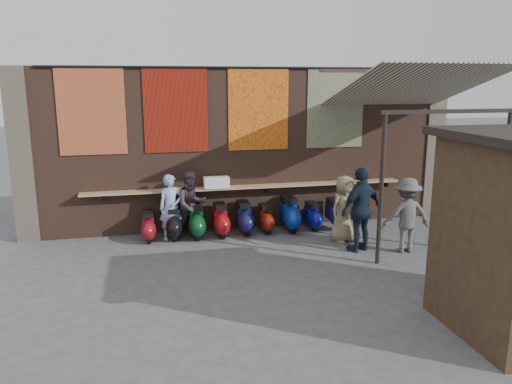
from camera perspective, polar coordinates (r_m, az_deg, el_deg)
ground at (r=10.50m, az=1.76°, el=-7.89°), size 70.00×70.00×0.00m
brick_wall at (r=12.58m, az=-1.28°, el=4.95°), size 10.00×0.40×4.00m
pier_left at (r=12.62m, az=-25.14°, el=3.79°), size 0.50×0.50×4.00m
pier_right at (r=14.53m, az=19.34°, el=5.28°), size 0.50×0.50×4.00m
eating_counter at (r=12.37m, az=-0.91°, el=0.60°), size 8.00×0.32×0.05m
shelf_box at (r=12.18m, az=-4.56°, el=1.11°), size 0.61×0.31×0.26m
tapestry_redgold at (r=12.06m, az=-18.29°, el=8.77°), size 1.50×0.02×2.00m
tapestry_sun at (r=12.04m, az=-9.14°, el=9.23°), size 1.50×0.02×2.00m
tapestry_orange at (r=12.33m, az=0.29°, el=9.47°), size 1.50×0.02×2.00m
tapestry_multi at (r=12.93m, az=9.07°, el=9.46°), size 1.50×0.02×2.00m
hang_rail at (r=12.24m, az=-1.10°, el=14.03°), size 9.50×0.06×0.06m
scooter_stool_0 at (r=11.97m, az=-12.21°, el=-3.86°), size 0.32×0.72×0.69m
scooter_stool_1 at (r=12.03m, az=-9.40°, el=-3.50°), size 0.35×0.79×0.75m
scooter_stool_2 at (r=12.01m, az=-6.84°, el=-3.33°), size 0.38×0.83×0.79m
scooter_stool_3 at (r=12.08m, az=-4.08°, el=-3.22°), size 0.37×0.81×0.77m
scooter_stool_4 at (r=12.24m, az=-1.36°, el=-2.96°), size 0.37×0.82×0.78m
scooter_stool_5 at (r=12.36m, az=1.09°, el=-3.06°), size 0.32×0.71×0.67m
scooter_stool_6 at (r=12.49m, az=3.84°, el=-2.51°), size 0.40×0.89×0.85m
scooter_stool_7 at (r=12.65m, az=6.47°, el=-2.77°), size 0.32×0.72×0.68m
scooter_stool_8 at (r=12.86m, az=8.98°, el=-2.46°), size 0.35×0.77×0.74m
diner_left at (r=11.86m, az=-9.69°, el=-1.72°), size 0.62×0.47×1.55m
diner_right at (r=11.91m, az=-7.38°, el=-1.45°), size 0.91×0.79×1.61m
shopper_navy at (r=11.09m, az=11.93°, el=-2.00°), size 1.18×0.81×1.86m
shopper_grey at (r=11.32m, az=16.81°, el=-2.55°), size 1.10×0.68×1.65m
shopper_tan at (r=11.70m, az=10.02°, el=-1.90°), size 0.90×0.77×1.57m
stall_sign at (r=9.08m, az=26.57°, el=1.15°), size 1.20×0.05×0.50m
stall_shelf at (r=9.32m, az=25.95°, el=-5.09°), size 2.20×0.13×0.06m
awning_canvas at (r=12.01m, az=17.46°, el=11.44°), size 3.20×3.28×0.97m
awning_ledger at (r=13.42m, az=14.10°, el=13.42°), size 3.30×0.08×0.12m
awning_header at (r=10.76m, az=21.31°, el=8.58°), size 3.00×0.08×0.08m
awning_post_left at (r=10.25m, az=14.12°, el=0.25°), size 0.09×0.09×3.10m
awning_post_right at (r=11.77m, az=26.38°, el=0.88°), size 0.09×0.09×3.10m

